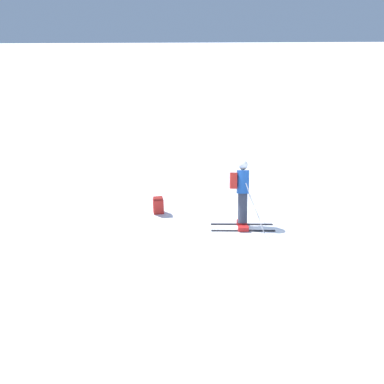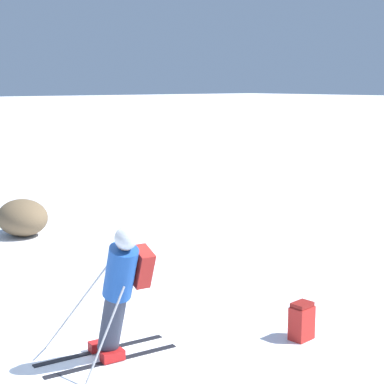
{
  "view_description": "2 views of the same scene",
  "coord_description": "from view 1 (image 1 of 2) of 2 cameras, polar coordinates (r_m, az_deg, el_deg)",
  "views": [
    {
      "loc": [
        -7.8,
        2.39,
        4.98
      ],
      "look_at": [
        1.66,
        1.31,
        0.83
      ],
      "focal_mm": 35.0,
      "sensor_mm": 36.0,
      "label": 1
    },
    {
      "loc": [
        7.36,
        -3.87,
        3.3
      ],
      "look_at": [
        -0.43,
        2.49,
        1.59
      ],
      "focal_mm": 60.0,
      "sensor_mm": 36.0,
      "label": 2
    }
  ],
  "objects": [
    {
      "name": "ground_plane",
      "position": [
        9.56,
        9.05,
        -8.17
      ],
      "size": [
        300.0,
        300.0,
        0.0
      ],
      "primitive_type": "plane",
      "color": "white"
    },
    {
      "name": "skier",
      "position": [
        10.25,
        7.6,
        0.35
      ],
      "size": [
        1.48,
        1.76,
        1.78
      ],
      "rotation": [
        0.0,
        0.0,
        -0.12
      ],
      "color": "black",
      "rests_on": "ground"
    },
    {
      "name": "spare_backpack",
      "position": [
        10.99,
        -5.16,
        -2.04
      ],
      "size": [
        0.25,
        0.32,
        0.5
      ],
      "rotation": [
        0.0,
        0.0,
        1.66
      ],
      "color": "#AD231E",
      "rests_on": "ground"
    }
  ]
}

